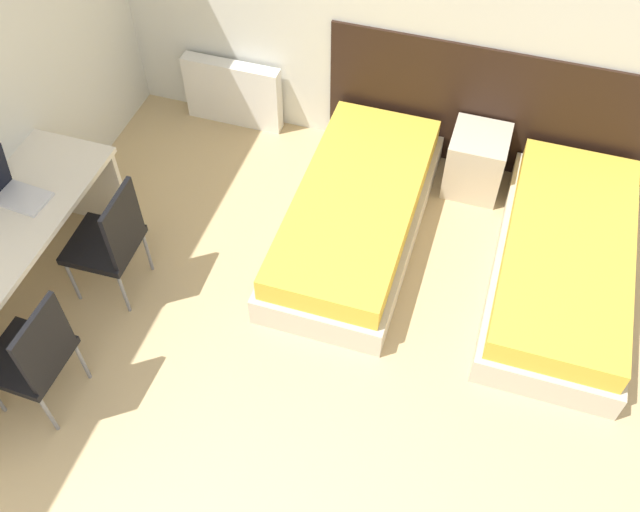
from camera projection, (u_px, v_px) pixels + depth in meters
headboard_panel at (488, 112)px, 5.21m from camera, size 2.41×0.03×1.04m
bed_near_window at (355, 215)px, 5.00m from camera, size 0.88×1.92×0.41m
bed_near_door at (563, 263)px, 4.72m from camera, size 0.88×1.92×0.41m
nightstand at (476, 161)px, 5.27m from camera, size 0.41×0.43×0.49m
radiator at (233, 93)px, 5.73m from camera, size 0.80×0.12×0.56m
chair_near_laptop at (110, 239)px, 4.48m from camera, size 0.44×0.44×0.89m
chair_near_notebook at (33, 355)px, 3.94m from camera, size 0.43×0.43×0.89m
laptop at (13, 189)px, 4.28m from camera, size 0.33×0.23×0.33m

